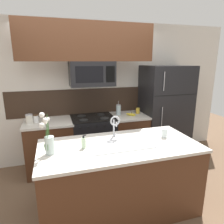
% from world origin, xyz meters
% --- Properties ---
extents(ground_plane, '(10.00, 10.00, 0.00)m').
position_xyz_m(ground_plane, '(0.00, 0.00, 0.00)').
color(ground_plane, brown).
extents(rear_partition, '(5.20, 0.10, 2.60)m').
position_xyz_m(rear_partition, '(0.30, 1.28, 1.30)').
color(rear_partition, silver).
rests_on(rear_partition, ground).
extents(splash_band, '(2.93, 0.01, 0.48)m').
position_xyz_m(splash_band, '(0.00, 1.22, 1.15)').
color(splash_band, '#332319').
rests_on(splash_band, rear_partition).
extents(back_counter_left, '(0.80, 0.65, 0.91)m').
position_xyz_m(back_counter_left, '(-0.77, 0.90, 0.46)').
color(back_counter_left, '#4C2B19').
rests_on(back_counter_left, ground).
extents(back_counter_right, '(0.66, 0.65, 0.91)m').
position_xyz_m(back_counter_right, '(0.69, 0.90, 0.46)').
color(back_counter_right, '#4C2B19').
rests_on(back_counter_right, ground).
extents(stove_range, '(0.76, 0.64, 0.93)m').
position_xyz_m(stove_range, '(0.00, 0.90, 0.46)').
color(stove_range, black).
rests_on(stove_range, ground).
extents(microwave, '(0.74, 0.40, 0.41)m').
position_xyz_m(microwave, '(0.00, 0.88, 1.69)').
color(microwave, black).
extents(upper_cabinet_band, '(2.16, 0.34, 0.60)m').
position_xyz_m(upper_cabinet_band, '(-0.07, 0.85, 2.19)').
color(upper_cabinet_band, '#4C2B19').
extents(refrigerator, '(0.90, 0.74, 1.81)m').
position_xyz_m(refrigerator, '(1.46, 0.92, 0.91)').
color(refrigerator, black).
rests_on(refrigerator, ground).
extents(storage_jar_tall, '(0.11, 0.11, 0.15)m').
position_xyz_m(storage_jar_tall, '(-1.05, 0.87, 0.99)').
color(storage_jar_tall, silver).
rests_on(storage_jar_tall, back_counter_left).
extents(storage_jar_medium, '(0.08, 0.08, 0.13)m').
position_xyz_m(storage_jar_medium, '(-0.95, 0.89, 0.98)').
color(storage_jar_medium, silver).
rests_on(storage_jar_medium, back_counter_left).
extents(banana_bunch, '(0.19, 0.16, 0.08)m').
position_xyz_m(banana_bunch, '(0.72, 0.84, 0.93)').
color(banana_bunch, yellow).
rests_on(banana_bunch, back_counter_right).
extents(french_press, '(0.09, 0.09, 0.27)m').
position_xyz_m(french_press, '(0.51, 0.96, 1.01)').
color(french_press, silver).
rests_on(french_press, back_counter_right).
extents(coffee_tin, '(0.08, 0.08, 0.11)m').
position_xyz_m(coffee_tin, '(0.90, 0.95, 0.97)').
color(coffee_tin, gold).
rests_on(coffee_tin, back_counter_right).
extents(island_counter, '(1.94, 0.92, 0.91)m').
position_xyz_m(island_counter, '(0.09, -0.35, 0.46)').
color(island_counter, '#4C2B19').
rests_on(island_counter, ground).
extents(kitchen_sink, '(0.76, 0.44, 0.16)m').
position_xyz_m(kitchen_sink, '(0.09, -0.35, 0.84)').
color(kitchen_sink, '#ADAFB5').
rests_on(kitchen_sink, island_counter).
extents(sink_faucet, '(0.14, 0.14, 0.31)m').
position_xyz_m(sink_faucet, '(0.09, -0.13, 1.11)').
color(sink_faucet, '#B7BABF').
rests_on(sink_faucet, island_counter).
extents(dish_soap_bottle, '(0.06, 0.05, 0.16)m').
position_xyz_m(dish_soap_bottle, '(-0.35, -0.33, 0.98)').
color(dish_soap_bottle, beige).
rests_on(dish_soap_bottle, island_counter).
extents(spare_glass, '(0.07, 0.07, 0.12)m').
position_xyz_m(spare_glass, '(0.73, -0.30, 0.97)').
color(spare_glass, silver).
rests_on(spare_glass, island_counter).
extents(flower_vase, '(0.14, 0.18, 0.48)m').
position_xyz_m(flower_vase, '(-0.73, -0.37, 1.06)').
color(flower_vase, silver).
rests_on(flower_vase, island_counter).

